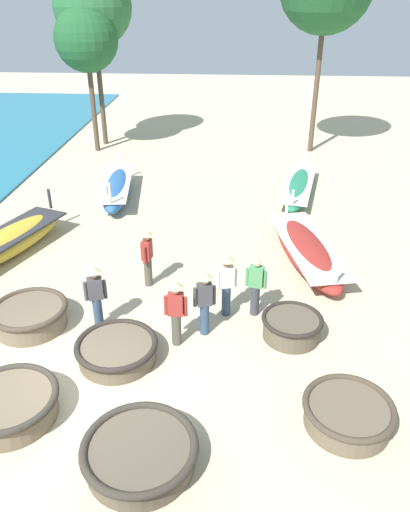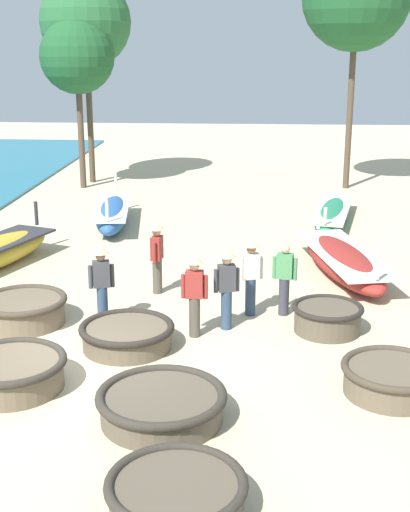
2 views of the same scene
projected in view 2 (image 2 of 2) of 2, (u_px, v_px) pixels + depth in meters
name	position (u px, v px, depth m)	size (l,w,h in m)	color
ground_plane	(86.00, 369.00, 12.73)	(80.00, 80.00, 0.00)	#C6B793
coracle_weathered	(176.00, 494.00, 8.76)	(1.79, 1.79, 0.48)	brown
coracle_center	(23.00, 309.00, 14.70)	(1.82, 1.82, 0.58)	brown
coracle_beside_post	(393.00, 378.00, 11.76)	(1.72, 1.72, 0.52)	brown
coracle_tilted	(11.00, 372.00, 11.95)	(1.89, 1.89, 0.55)	brown
coracle_far_right	(162.00, 404.00, 10.93)	(2.03, 2.03, 0.49)	brown
coracle_nearest	(127.00, 335.00, 13.54)	(1.82, 1.82, 0.48)	brown
coracle_front_right	(327.00, 317.00, 14.30)	(1.43, 1.43, 0.56)	brown
long_boat_ochre_hull	(113.00, 214.00, 22.53)	(1.54, 4.58, 1.37)	#285693
long_boat_green_hull	(343.00, 261.00, 17.77)	(2.22, 4.96, 1.25)	maroon
long_boat_red_hull	(332.00, 214.00, 22.98)	(1.96, 5.05, 1.00)	#237551
fisherman_with_hat	(194.00, 291.00, 13.88)	(0.53, 0.36, 1.67)	#4C473D
fisherman_standing_right	(227.00, 284.00, 14.25)	(0.51, 0.36, 1.67)	#2D425B
fisherman_crouching	(157.00, 253.00, 16.32)	(0.36, 0.52, 1.67)	#4C473D
fisherman_by_coracle	(284.00, 277.00, 15.04)	(0.52, 0.29, 1.57)	#383842
fisherman_hauling	(102.00, 280.00, 14.49)	(0.51, 0.36, 1.67)	#2D425B
fisherman_standing_left	(251.00, 272.00, 14.99)	(0.51, 0.36, 1.67)	#2D425B
tree_right_mid	(86.00, 22.00, 27.92)	(3.59, 3.59, 8.17)	#4C3D2D
tree_tall_back	(77.00, 57.00, 27.18)	(2.86, 2.86, 6.52)	#4C3D2D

